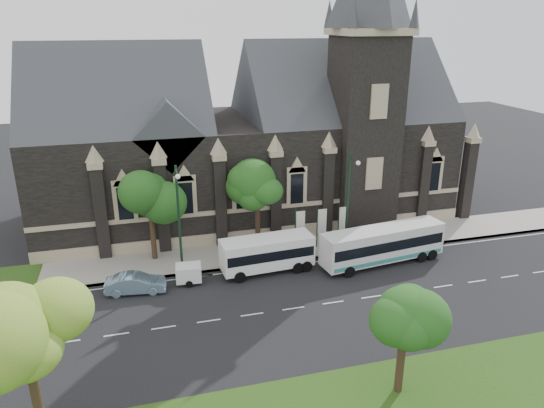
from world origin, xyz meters
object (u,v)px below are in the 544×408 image
object	(u,v)px
tour_coach	(383,244)
shuttle_bus	(267,252)
tree_walk_right	(259,185)
box_trailer	(189,273)
tree_park_east	(406,315)
banner_flag_right	(342,221)
tree_walk_left	(152,195)
sedan	(136,283)
tree_park_near	(31,332)
banner_flag_left	(299,226)
car_far_red	(37,295)
banner_flag_center	(320,223)
street_lamp_near	(349,199)
street_lamp_mid	(179,215)

from	to	relation	value
tour_coach	shuttle_bus	distance (m)	9.66
tree_walk_right	box_trailer	xyz separation A→B (m)	(-6.87, -5.02, -4.97)
tree_park_east	banner_flag_right	world-z (taller)	tree_park_east
tree_park_east	tree_walk_left	bearing A→B (deg)	120.87
tree_walk_right	sedan	xyz separation A→B (m)	(-10.84, -5.43, -5.09)
tree_park_near	tree_park_east	distance (m)	18.04
banner_flag_left	car_far_red	world-z (taller)	banner_flag_left
banner_flag_center	banner_flag_right	distance (m)	2.00
box_trailer	sedan	xyz separation A→B (m)	(-3.97, -0.41, -0.12)
street_lamp_near	tour_coach	size ratio (longest dim) A/B	0.82
tree_park_east	shuttle_bus	xyz separation A→B (m)	(-3.49, 15.36, -2.96)
tree_walk_right	street_lamp_mid	xyz separation A→B (m)	(-7.21, -3.62, -0.71)
tree_park_near	tree_park_east	world-z (taller)	tree_park_near
tree_walk_left	banner_flag_center	xyz separation A→B (m)	(14.08, -1.70, -3.35)
tree_park_east	banner_flag_left	size ratio (longest dim) A/B	1.57
street_lamp_mid	banner_flag_center	size ratio (longest dim) A/B	2.25
tree_park_near	tour_coach	world-z (taller)	tree_park_near
tree_park_east	sedan	size ratio (longest dim) A/B	1.42
street_lamp_near	banner_flag_left	bearing A→B (deg)	152.82
tree_walk_right	banner_flag_left	world-z (taller)	tree_walk_right
tree_park_east	tree_walk_right	world-z (taller)	tree_walk_right
tour_coach	banner_flag_left	bearing A→B (deg)	138.16
shuttle_bus	box_trailer	distance (m)	6.41
street_lamp_mid	tour_coach	size ratio (longest dim) A/B	0.82
tree_park_near	car_far_red	world-z (taller)	tree_park_near
banner_flag_center	banner_flag_left	bearing A→B (deg)	180.00
street_lamp_mid	shuttle_bus	size ratio (longest dim) A/B	1.19
tree_walk_left	shuttle_bus	bearing A→B (deg)	-28.80
sedan	tree_park_near	bearing A→B (deg)	170.79
tree_park_east	banner_flag_right	bearing A→B (deg)	77.35
tree_walk_left	banner_flag_right	distance (m)	16.52
banner_flag_center	car_far_red	bearing A→B (deg)	-170.99
tree_park_near	box_trailer	xyz separation A→B (m)	(8.11, 14.46, -5.57)
tree_walk_left	banner_flag_right	size ratio (longest dim) A/B	1.91
banner_flag_left	tree_park_near	bearing A→B (deg)	-135.46
tree_park_east	street_lamp_mid	xyz separation A→B (m)	(-10.18, 16.42, 0.49)
street_lamp_near	sedan	size ratio (longest dim) A/B	2.03
street_lamp_near	sedan	distance (m)	18.25
banner_flag_left	box_trailer	xyz separation A→B (m)	(-9.95, -3.31, -1.54)
tree_park_near	tree_walk_right	bearing A→B (deg)	52.44
banner_flag_center	banner_flag_right	size ratio (longest dim) A/B	1.00
tree_park_east	shuttle_bus	bearing A→B (deg)	102.79
shuttle_bus	sedan	world-z (taller)	shuttle_bus
car_far_red	banner_flag_left	bearing A→B (deg)	-87.18
tree_park_east	banner_flag_center	world-z (taller)	tree_park_east
banner_flag_center	tour_coach	size ratio (longest dim) A/B	0.37
tree_park_near	sedan	distance (m)	15.71
tree_park_near	car_far_red	size ratio (longest dim) A/B	2.06
tree_walk_left	sedan	bearing A→B (deg)	-108.65
tree_park_east	street_lamp_mid	size ratio (longest dim) A/B	0.70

